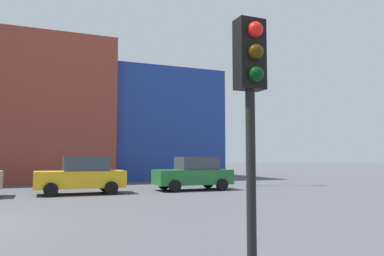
{
  "coord_description": "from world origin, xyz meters",
  "views": [
    {
      "loc": [
        2.78,
        -11.36,
        1.78
      ],
      "look_at": [
        10.26,
        7.18,
        3.37
      ],
      "focal_mm": 34.89,
      "sensor_mm": 36.0,
      "label": 1
    }
  ],
  "objects_px": {
    "parked_car_4": "(194,173)",
    "traffic_light_near_right": "(251,92)",
    "street_lamp": "(249,117)",
    "parked_car_3": "(82,175)"
  },
  "relations": [
    {
      "from": "parked_car_4",
      "to": "street_lamp",
      "type": "distance_m",
      "value": 6.04
    },
    {
      "from": "parked_car_4",
      "to": "traffic_light_near_right",
      "type": "relative_size",
      "value": 1.19
    },
    {
      "from": "parked_car_3",
      "to": "parked_car_4",
      "type": "bearing_deg",
      "value": 180.0
    },
    {
      "from": "traffic_light_near_right",
      "to": "street_lamp",
      "type": "relative_size",
      "value": 0.45
    },
    {
      "from": "parked_car_3",
      "to": "parked_car_4",
      "type": "relative_size",
      "value": 1.01
    },
    {
      "from": "parked_car_4",
      "to": "parked_car_3",
      "type": "bearing_deg",
      "value": -0.0
    },
    {
      "from": "parked_car_4",
      "to": "traffic_light_near_right",
      "type": "distance_m",
      "value": 16.11
    },
    {
      "from": "parked_car_3",
      "to": "parked_car_4",
      "type": "distance_m",
      "value": 5.94
    },
    {
      "from": "parked_car_3",
      "to": "street_lamp",
      "type": "height_order",
      "value": "street_lamp"
    },
    {
      "from": "traffic_light_near_right",
      "to": "street_lamp",
      "type": "xyz_separation_m",
      "value": [
        9.99,
        16.82,
        1.82
      ]
    }
  ]
}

